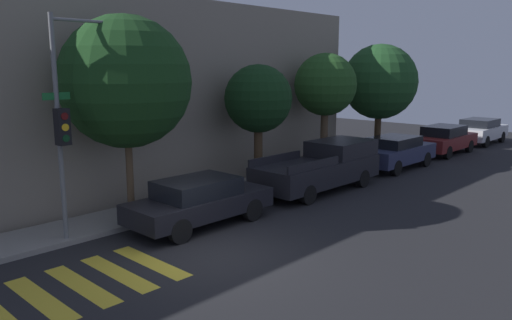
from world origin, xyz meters
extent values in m
plane|color=black|center=(0.00, 0.00, 0.00)|extent=(60.00, 60.00, 0.00)
cube|color=gray|center=(0.00, 4.14, 0.07)|extent=(26.00, 1.88, 0.14)
cube|color=gray|center=(0.00, 8.48, 3.44)|extent=(26.00, 6.00, 6.87)
cube|color=gold|center=(-3.84, 0.80, 0.00)|extent=(0.45, 2.60, 0.00)
cube|color=gold|center=(-2.98, 0.80, 0.00)|extent=(0.45, 2.60, 0.00)
cube|color=gold|center=(-2.11, 0.80, 0.00)|extent=(0.45, 2.60, 0.00)
cube|color=gold|center=(-1.25, 0.80, 0.00)|extent=(0.45, 2.60, 0.00)
cylinder|color=slate|center=(-2.00, 3.45, 2.89)|extent=(0.12, 0.12, 5.78)
cube|color=black|center=(-2.00, 3.24, 3.05)|extent=(0.30, 0.30, 0.90)
cylinder|color=#4C0C0C|center=(-2.00, 3.08, 3.32)|extent=(0.18, 0.02, 0.18)
cylinder|color=yellow|center=(-2.00, 3.08, 3.05)|extent=(0.18, 0.02, 0.18)
cylinder|color=#0C3819|center=(-2.00, 3.08, 2.78)|extent=(0.18, 0.02, 0.18)
cube|color=#19662D|center=(-2.00, 3.45, 3.79)|extent=(0.70, 0.02, 0.18)
cylinder|color=slate|center=(-1.19, 3.45, 5.63)|extent=(1.61, 0.08, 0.08)
sphere|color=#F9E5B2|center=(-0.39, 3.45, 5.53)|extent=(0.36, 0.36, 0.36)
cube|color=black|center=(1.38, 2.10, 0.61)|extent=(4.35, 1.73, 0.55)
cube|color=black|center=(1.27, 2.10, 1.13)|extent=(2.26, 1.52, 0.50)
cylinder|color=black|center=(2.73, 2.87, 0.33)|extent=(0.66, 0.22, 0.66)
cylinder|color=black|center=(2.73, 1.33, 0.33)|extent=(0.66, 0.22, 0.66)
cylinder|color=black|center=(0.03, 2.87, 0.33)|extent=(0.66, 0.22, 0.66)
cylinder|color=black|center=(0.03, 1.33, 0.33)|extent=(0.66, 0.22, 0.66)
cube|color=black|center=(6.96, 2.10, 0.73)|extent=(5.45, 1.95, 0.80)
cube|color=black|center=(8.45, 2.10, 1.43)|extent=(2.45, 1.79, 0.59)
cube|color=black|center=(5.59, 2.96, 1.28)|extent=(2.72, 0.08, 0.28)
cube|color=black|center=(5.59, 1.24, 1.28)|extent=(2.72, 0.08, 0.28)
cylinder|color=black|center=(8.64, 2.98, 0.33)|extent=(0.66, 0.22, 0.66)
cylinder|color=black|center=(8.64, 1.22, 0.33)|extent=(0.66, 0.22, 0.66)
cylinder|color=black|center=(5.27, 2.98, 0.33)|extent=(0.66, 0.22, 0.66)
cylinder|color=black|center=(5.27, 1.22, 0.33)|extent=(0.66, 0.22, 0.66)
cube|color=#2D3351|center=(12.75, 2.10, 0.67)|extent=(4.45, 1.82, 0.68)
cube|color=black|center=(12.63, 2.10, 1.23)|extent=(2.32, 1.60, 0.44)
cylinder|color=black|center=(14.13, 2.92, 0.33)|extent=(0.66, 0.22, 0.66)
cylinder|color=black|center=(14.13, 1.28, 0.33)|extent=(0.66, 0.22, 0.66)
cylinder|color=black|center=(11.37, 2.92, 0.33)|extent=(0.66, 0.22, 0.66)
cylinder|color=black|center=(11.37, 1.28, 0.33)|extent=(0.66, 0.22, 0.66)
cube|color=maroon|center=(18.03, 2.10, 0.66)|extent=(4.51, 1.76, 0.65)
cube|color=black|center=(17.91, 2.10, 1.24)|extent=(2.34, 1.55, 0.51)
cylinder|color=black|center=(19.42, 2.89, 0.33)|extent=(0.66, 0.22, 0.66)
cylinder|color=black|center=(19.42, 1.31, 0.33)|extent=(0.66, 0.22, 0.66)
cylinder|color=black|center=(16.63, 2.89, 0.33)|extent=(0.66, 0.22, 0.66)
cylinder|color=black|center=(16.63, 1.31, 0.33)|extent=(0.66, 0.22, 0.66)
cube|color=silver|center=(23.09, 2.10, 0.68)|extent=(4.30, 1.83, 0.69)
cube|color=black|center=(22.98, 2.10, 1.25)|extent=(2.23, 1.61, 0.45)
cylinder|color=black|center=(24.42, 2.93, 0.33)|extent=(0.66, 0.22, 0.66)
cylinder|color=black|center=(24.42, 1.27, 0.33)|extent=(0.66, 0.22, 0.66)
cylinder|color=black|center=(21.76, 2.93, 0.33)|extent=(0.66, 0.22, 0.66)
cylinder|color=black|center=(21.76, 1.27, 0.33)|extent=(0.66, 0.22, 0.66)
cylinder|color=brown|center=(0.24, 3.91, 1.34)|extent=(0.21, 0.21, 2.67)
sphere|color=#193D19|center=(0.24, 3.91, 4.08)|extent=(3.76, 3.76, 3.76)
cylinder|color=#4C3823|center=(5.72, 3.91, 1.22)|extent=(0.32, 0.32, 2.43)
sphere|color=#143316|center=(5.72, 3.91, 3.36)|extent=(2.48, 2.48, 2.48)
cylinder|color=brown|center=(9.82, 3.91, 1.39)|extent=(0.32, 0.32, 2.79)
sphere|color=#234C1E|center=(9.82, 3.91, 3.77)|extent=(2.63, 2.63, 2.63)
cylinder|color=#4C3823|center=(14.29, 3.91, 1.22)|extent=(0.32, 0.32, 2.44)
sphere|color=#1E4721|center=(14.29, 3.91, 3.79)|extent=(3.61, 3.61, 3.61)
camera|label=1|loc=(-7.53, -8.59, 4.49)|focal=35.00mm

